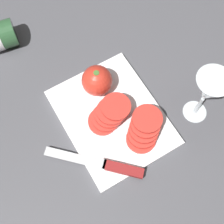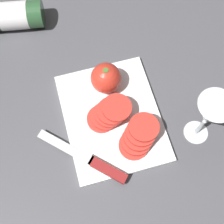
{
  "view_description": "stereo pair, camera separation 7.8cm",
  "coord_description": "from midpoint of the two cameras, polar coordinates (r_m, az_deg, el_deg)",
  "views": [
    {
      "loc": [
        0.3,
        -0.15,
        0.77
      ],
      "look_at": [
        0.04,
        -0.0,
        0.04
      ],
      "focal_mm": 50.0,
      "sensor_mm": 36.0,
      "label": 1
    },
    {
      "loc": [
        0.33,
        -0.08,
        0.77
      ],
      "look_at": [
        0.04,
        -0.0,
        0.04
      ],
      "focal_mm": 50.0,
      "sensor_mm": 36.0,
      "label": 2
    }
  ],
  "objects": [
    {
      "name": "ground_plane",
      "position": [
        0.84,
        1.94,
        0.99
      ],
      "size": [
        3.0,
        3.0,
        0.0
      ],
      "primitive_type": "plane",
      "color": "#4C4C51"
    },
    {
      "name": "wine_bottle",
      "position": [
        0.98,
        -16.71,
        16.15
      ],
      "size": [
        0.11,
        0.32,
        0.08
      ],
      "color": "#2D5633",
      "rests_on": "ground_plane"
    },
    {
      "name": "wine_glass",
      "position": [
        0.73,
        20.36,
        -0.78
      ],
      "size": [
        0.08,
        0.08,
        0.18
      ],
      "color": "silver",
      "rests_on": "ground_plane"
    },
    {
      "name": "tomato_slice_stack_far",
      "position": [
        0.79,
        2.27,
        -0.59
      ],
      "size": [
        0.08,
        0.12,
        0.05
      ],
      "color": "red",
      "rests_on": "cutting_board"
    },
    {
      "name": "cutting_board",
      "position": [
        0.82,
        2.72,
        -1.32
      ],
      "size": [
        0.31,
        0.24,
        0.01
      ],
      "color": "white",
      "rests_on": "ground_plane"
    },
    {
      "name": "tomato_slice_stack_near",
      "position": [
        0.77,
        7.81,
        -4.79
      ],
      "size": [
        0.1,
        0.11,
        0.05
      ],
      "color": "red",
      "rests_on": "cutting_board"
    },
    {
      "name": "knife",
      "position": [
        0.76,
        0.59,
        -10.13
      ],
      "size": [
        0.19,
        0.19,
        0.01
      ],
      "rotation": [
        0.0,
        0.0,
        3.94
      ],
      "color": "silver",
      "rests_on": "cutting_board"
    },
    {
      "name": "whole_tomato",
      "position": [
        0.81,
        1.64,
        5.9
      ],
      "size": [
        0.08,
        0.08,
        0.08
      ],
      "color": "red",
      "rests_on": "cutting_board"
    }
  ]
}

